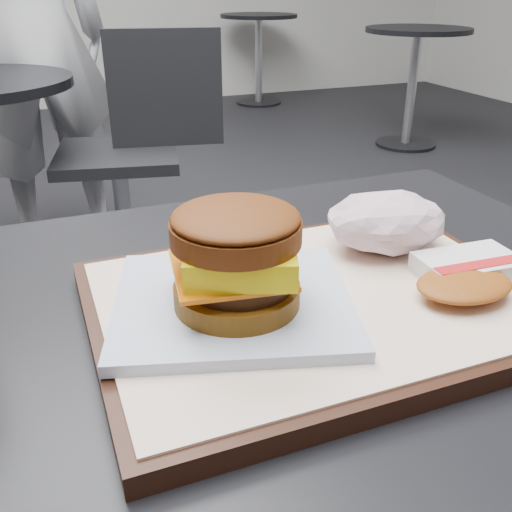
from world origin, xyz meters
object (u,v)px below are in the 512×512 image
object	(u,v)px
breakfast_sandwich	(236,269)
neighbor_chair	(135,140)
crumpled_wrapper	(387,222)
patron	(30,34)
serving_tray	(317,304)
customer_table	(257,476)
hash_brown	(467,274)

from	to	relation	value
breakfast_sandwich	neighbor_chair	xyz separation A→B (m)	(0.20, 1.65, -0.32)
crumpled_wrapper	neighbor_chair	distance (m)	1.62
breakfast_sandwich	patron	distance (m)	2.12
breakfast_sandwich	patron	world-z (taller)	patron
serving_tray	customer_table	bearing A→B (deg)	168.74
customer_table	breakfast_sandwich	bearing A→B (deg)	-151.10
serving_tray	breakfast_sandwich	distance (m)	0.09
breakfast_sandwich	hash_brown	xyz separation A→B (m)	(0.20, -0.03, -0.03)
serving_tray	crumpled_wrapper	distance (m)	0.13
hash_brown	neighbor_chair	world-z (taller)	neighbor_chair
customer_table	patron	world-z (taller)	patron
customer_table	patron	bearing A→B (deg)	92.76
customer_table	breakfast_sandwich	world-z (taller)	breakfast_sandwich
serving_tray	patron	bearing A→B (deg)	94.14
serving_tray	neighbor_chair	bearing A→B (deg)	85.50
neighbor_chair	breakfast_sandwich	bearing A→B (deg)	-97.05
breakfast_sandwich	patron	bearing A→B (deg)	92.13
customer_table	serving_tray	world-z (taller)	serving_tray
customer_table	neighbor_chair	bearing A→B (deg)	83.69
customer_table	breakfast_sandwich	distance (m)	0.25
breakfast_sandwich	patron	size ratio (longest dim) A/B	0.14
serving_tray	patron	world-z (taller)	patron
customer_table	neighbor_chair	distance (m)	1.65
customer_table	serving_tray	bearing A→B (deg)	-11.26
customer_table	crumpled_wrapper	xyz separation A→B (m)	(0.16, 0.05, 0.23)
crumpled_wrapper	neighbor_chair	size ratio (longest dim) A/B	0.14
serving_tray	crumpled_wrapper	bearing A→B (deg)	29.44
serving_tray	patron	size ratio (longest dim) A/B	0.23
breakfast_sandwich	hash_brown	size ratio (longest dim) A/B	1.93
patron	customer_table	bearing A→B (deg)	88.10
serving_tray	hash_brown	distance (m)	0.13
crumpled_wrapper	patron	size ratio (longest dim) A/B	0.07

